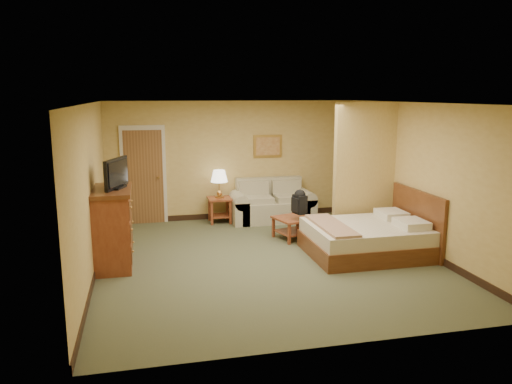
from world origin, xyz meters
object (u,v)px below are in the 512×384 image
object	(u,v)px
coffee_table	(294,223)
bed	(370,238)
loveseat	(272,207)
dresser	(113,227)

from	to	relation	value
coffee_table	bed	size ratio (longest dim) A/B	0.41
loveseat	dresser	bearing A→B (deg)	-144.50
loveseat	coffee_table	size ratio (longest dim) A/B	2.22
coffee_table	dresser	bearing A→B (deg)	-165.81
coffee_table	bed	bearing A→B (deg)	-49.77
coffee_table	dresser	size ratio (longest dim) A/B	0.64
loveseat	coffee_table	bearing A→B (deg)	-88.38
coffee_table	bed	xyz separation A→B (m)	(1.01, -1.19, -0.01)
loveseat	bed	bearing A→B (deg)	-68.56
loveseat	dresser	size ratio (longest dim) A/B	1.42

